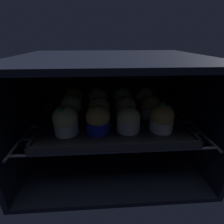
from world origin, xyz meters
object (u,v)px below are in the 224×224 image
muffin_row1_col1 (99,109)px  muffin_row2_col2 (122,99)px  muffin_row1_col3 (151,108)px  baking_tray (112,119)px  muffin_row0_col0 (66,121)px  muffin_row1_col2 (126,108)px  muffin_row2_col0 (74,99)px  muffin_row0_col2 (128,120)px  muffin_row0_col1 (98,120)px  muffin_row2_col3 (145,98)px  muffin_row0_col3 (162,118)px  muffin_row2_col1 (98,99)px  muffin_row1_col0 (72,108)px

muffin_row1_col1 → muffin_row2_col2: muffin_row2_col2 is taller
muffin_row1_col3 → baking_tray: bearing=-179.3°
muffin_row0_col0 → muffin_row1_col2: muffin_row0_col0 is taller
muffin_row1_col2 → muffin_row2_col0: 21.10cm
muffin_row2_col2 → muffin_row0_col2: bearing=-91.5°
muffin_row0_col1 → muffin_row2_col3: 25.83cm
muffin_row0_col3 → muffin_row2_col1: bearing=135.3°
muffin_row1_col0 → muffin_row2_col1: 12.45cm
baking_tray → muffin_row1_col1: 5.87cm
muffin_row0_col3 → muffin_row1_col2: bearing=134.8°
muffin_row0_col2 → muffin_row1_col0: bearing=152.4°
muffin_row2_col2 → muffin_row1_col3: bearing=-45.6°
muffin_row0_col1 → muffin_row1_col2: muffin_row0_col1 is taller
muffin_row1_col1 → muffin_row2_col1: (-0.57, 9.64, 0.19)cm
muffin_row0_col1 → muffin_row2_col0: (-9.40, 18.40, 0.06)cm
muffin_row2_col1 → muffin_row2_col2: (9.65, -0.04, 0.02)cm
muffin_row0_col0 → muffin_row2_col2: 26.21cm
muffin_row2_col3 → muffin_row1_col1: bearing=-151.5°
muffin_row2_col3 → muffin_row0_col2: bearing=-116.8°
muffin_row0_col1 → muffin_row1_col3: muffin_row0_col1 is taller
muffin_row1_col2 → muffin_row2_col1: size_ratio=0.90×
muffin_row1_col2 → muffin_row2_col0: bearing=153.1°
muffin_row2_col1 → muffin_row2_col2: bearing=-0.3°
muffin_row0_col2 → muffin_row2_col0: muffin_row2_col0 is taller
muffin_row1_col0 → muffin_row0_col0: bearing=-91.5°
muffin_row1_col0 → muffin_row2_col1: same height
baking_tray → muffin_row1_col1: muffin_row1_col1 is taller
muffin_row1_col0 → muffin_row0_col3: bearing=-19.4°
muffin_row1_col3 → muffin_row2_col2: bearing=134.4°
muffin_row1_col1 → muffin_row1_col2: (9.18, 0.14, -0.03)cm
muffin_row2_col2 → muffin_row2_col3: 8.80cm
muffin_row0_col2 → muffin_row2_col3: bearing=63.2°
muffin_row0_col3 → muffin_row2_col2: muffin_row0_col3 is taller
muffin_row1_col0 → baking_tray: bearing=-1.0°
muffin_row0_col1 → muffin_row2_col3: size_ratio=1.05×
muffin_row2_col1 → muffin_row1_col2: bearing=-44.2°
muffin_row1_col2 → muffin_row2_col0: (-18.82, 9.53, 0.50)cm
muffin_row2_col1 → muffin_row2_col0: bearing=179.8°
muffin_row0_col3 → muffin_row1_col1: (-18.38, 9.11, -0.44)cm
muffin_row2_col2 → muffin_row1_col0: bearing=-153.7°
muffin_row1_col2 → muffin_row1_col3: (8.77, 0.41, -0.11)cm
muffin_row0_col1 → muffin_row1_col1: size_ratio=1.07×
muffin_row1_col1 → muffin_row1_col2: size_ratio=1.02×
muffin_row0_col1 → muffin_row2_col1: muffin_row2_col1 is taller
muffin_row0_col3 → muffin_row2_col0: 33.73cm
muffin_row0_col0 → muffin_row2_col2: (18.46, 18.60, -0.28)cm
muffin_row0_col2 → muffin_row2_col1: size_ratio=0.92×
muffin_row1_col3 → muffin_row0_col2: bearing=-135.4°
baking_tray → muffin_row1_col3: bearing=0.7°
muffin_row1_col3 → muffin_row2_col3: muffin_row2_col3 is taller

